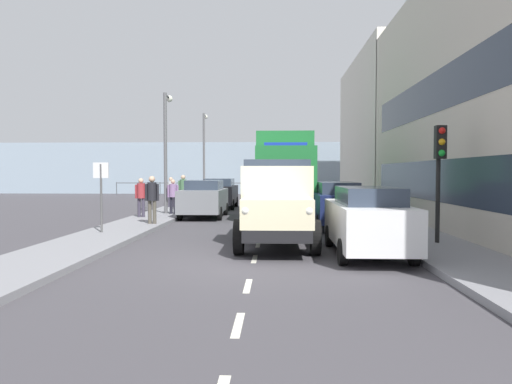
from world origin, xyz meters
The scene contains 22 objects.
ground_plane centered at (0.00, -10.74, 0.00)m, with size 80.00×80.00×0.00m, color #423F44.
sidewalk_left centered at (-4.83, -10.74, 0.07)m, with size 2.16×44.37×0.15m, color gray.
sidewalk_right centered at (4.83, -10.74, 0.07)m, with size 2.16×44.37×0.15m, color gray.
road_centreline_markings centered at (0.00, -9.69, 0.00)m, with size 0.12×40.27×0.01m.
building_far_block centered at (-8.98, -22.74, 4.95)m, with size 6.14×14.68×9.90m.
sea_horizon centered at (0.00, -35.93, 2.50)m, with size 80.00×0.80×5.00m, color #8C9EAD.
seawall_railing centered at (0.00, -32.33, 0.92)m, with size 28.08×0.08×1.20m.
truck_vintage_cream centered at (-0.54, -2.29, 1.18)m, with size 2.17×5.64×2.43m.
lorry_cargo_green centered at (-0.90, -11.54, 2.08)m, with size 2.58×8.20×3.87m.
car_white_kerbside_near centered at (-2.80, -1.05, 0.90)m, with size 1.76×4.46×1.72m.
car_navy_kerbside_1 centered at (-2.80, -7.16, 0.90)m, with size 1.75×4.52×1.72m.
car_grey_oppositeside_0 centered at (2.80, -10.98, 0.90)m, with size 1.92×4.11×1.72m.
car_black_oppositeside_1 centered at (2.80, -16.87, 0.90)m, with size 1.98×4.17×1.72m.
pedestrian_in_dark_coat centered at (4.15, -6.85, 1.21)m, with size 0.53×0.34×1.80m.
pedestrian_by_lamp centered at (5.33, -9.54, 1.14)m, with size 0.53×0.34×1.68m.
pedestrian_couple_b centered at (4.29, -11.23, 1.09)m, with size 0.53×0.34×1.61m.
pedestrian_strolling centered at (4.31, -13.82, 1.22)m, with size 0.53×0.34×1.80m.
pedestrian_couple_a centered at (5.35, -15.63, 1.13)m, with size 0.53×0.34×1.66m.
traffic_light_near centered at (-4.96, -2.23, 2.47)m, with size 0.28×0.41×3.20m.
lamp_post_promenade centered at (4.68, -11.61, 3.58)m, with size 0.32×1.14×5.67m.
lamp_post_far centered at (4.69, -23.85, 3.86)m, with size 0.32×1.14×6.19m.
street_sign centered at (5.10, -4.16, 1.68)m, with size 0.50×0.07×2.25m.
Camera 1 is at (-0.52, 11.17, 2.08)m, focal length 34.04 mm.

